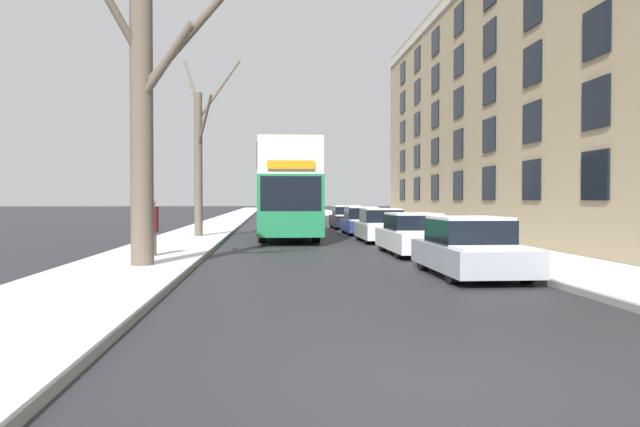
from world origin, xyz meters
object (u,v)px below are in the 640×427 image
parked_car_1 (414,235)px  oncoming_van (284,208)px  parked_car_0 (470,249)px  parked_car_4 (347,218)px  bare_tree_left_1 (199,156)px  double_decker_bus (287,186)px  pedestrian_left_sidewalk (152,227)px  parked_car_2 (381,226)px  bare_tree_left_0 (143,111)px  parked_car_3 (362,222)px

parked_car_1 → oncoming_van: bearing=99.8°
parked_car_0 → parked_car_4: parked_car_4 is taller
bare_tree_left_1 → double_decker_bus: 4.20m
double_decker_bus → pedestrian_left_sidewalk: 11.43m
oncoming_van → pedestrian_left_sidewalk: (-4.30, -23.20, -0.20)m
parked_car_2 → parked_car_4: 11.78m
parked_car_1 → pedestrian_left_sidewalk: size_ratio=2.51×
double_decker_bus → pedestrian_left_sidewalk: (-4.18, -10.55, -1.40)m
bare_tree_left_0 → parked_car_3: bearing=63.9°
parked_car_4 → bare_tree_left_1: bearing=-129.5°
parked_car_0 → parked_car_3: size_ratio=1.05×
bare_tree_left_0 → parked_car_0: size_ratio=1.91×
bare_tree_left_0 → pedestrian_left_sidewalk: bearing=96.4°
parked_car_0 → oncoming_van: size_ratio=0.87×
bare_tree_left_1 → oncoming_van: size_ratio=1.71×
bare_tree_left_1 → double_decker_bus: bare_tree_left_1 is taller
bare_tree_left_1 → parked_car_3: size_ratio=2.07×
parked_car_3 → bare_tree_left_0: bearing=-116.1°
parked_car_2 → parked_car_4: (0.00, 11.78, 0.01)m
bare_tree_left_1 → pedestrian_left_sidewalk: (-0.26, -9.82, -2.73)m
oncoming_van → parked_car_1: bearing=-80.2°
parked_car_0 → parked_car_1: parked_car_0 is taller
bare_tree_left_0 → parked_car_4: bare_tree_left_0 is taller
oncoming_van → pedestrian_left_sidewalk: bearing=-100.5°
double_decker_bus → parked_car_2: double_decker_bus is taller
bare_tree_left_0 → parked_car_3: size_ratio=2.01×
parked_car_0 → parked_car_2: size_ratio=1.09×
pedestrian_left_sidewalk → bare_tree_left_0: bearing=-30.0°
bare_tree_left_0 → parked_car_2: (7.73, 10.15, -3.28)m
oncoming_van → double_decker_bus: bearing=-90.5°
parked_car_2 → oncoming_van: oncoming_van is taller
bare_tree_left_1 → bare_tree_left_0: bearing=-89.8°
double_decker_bus → parked_car_0: bearing=-75.3°
bare_tree_left_1 → oncoming_van: bare_tree_left_1 is taller
bare_tree_left_0 → double_decker_bus: bare_tree_left_0 is taller
bare_tree_left_0 → bare_tree_left_1: size_ratio=0.97×
double_decker_bus → parked_car_0: (3.86, -14.69, -1.75)m
double_decker_bus → parked_car_2: (3.86, -3.07, -1.74)m
parked_car_0 → parked_car_3: bearing=90.0°
oncoming_van → bare_tree_left_0: bearing=-98.8°
bare_tree_left_0 → parked_car_1: 9.41m
parked_car_1 → bare_tree_left_1: bearing=133.2°
parked_car_4 → oncoming_van: oncoming_van is taller
bare_tree_left_0 → pedestrian_left_sidewalk: (-0.30, 2.67, -2.94)m
bare_tree_left_0 → bare_tree_left_1: (-0.04, 12.49, -0.21)m
parked_car_0 → parked_car_2: (0.00, 11.63, 0.01)m
parked_car_2 → oncoming_van: bearing=103.4°
oncoming_van → bare_tree_left_1: bearing=-106.8°
bare_tree_left_1 → parked_car_3: bare_tree_left_1 is taller
parked_car_1 → parked_car_3: size_ratio=1.12×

